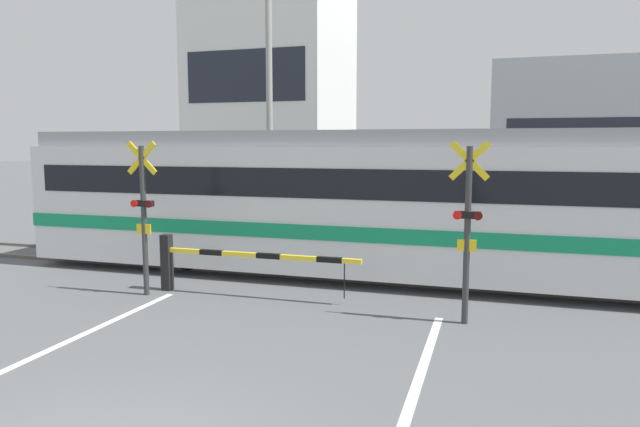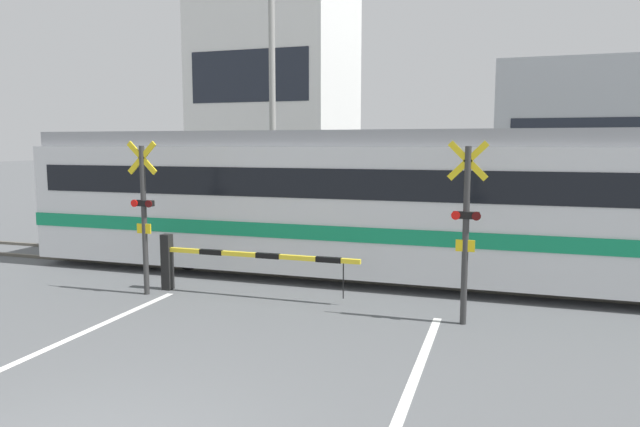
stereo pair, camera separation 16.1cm
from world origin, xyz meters
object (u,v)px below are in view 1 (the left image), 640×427
(commuter_train, at_px, (456,202))
(crossing_signal_right, at_px, (468,224))
(crossing_signal_left, at_px, (144,211))
(crossing_barrier_near, at_px, (215,259))
(crossing_barrier_far, at_px, (428,228))
(pedestrian, at_px, (386,204))

(commuter_train, bearing_deg, crossing_signal_right, -82.56)
(crossing_signal_left, xyz_separation_m, crossing_signal_right, (6.40, 0.00, 0.00))
(commuter_train, bearing_deg, crossing_barrier_near, -151.33)
(crossing_barrier_far, bearing_deg, crossing_barrier_near, -123.21)
(commuter_train, xyz_separation_m, pedestrian, (-2.81, 6.68, -0.82))
(crossing_signal_left, bearing_deg, crossing_barrier_far, 50.60)
(crossing_signal_left, distance_m, pedestrian, 10.24)
(crossing_signal_left, bearing_deg, pedestrian, 71.80)
(crossing_barrier_near, height_order, crossing_signal_left, crossing_signal_left)
(crossing_barrier_near, bearing_deg, crossing_signal_left, -160.44)
(commuter_train, relative_size, crossing_signal_left, 6.53)
(commuter_train, bearing_deg, crossing_barrier_far, 106.74)
(crossing_signal_left, bearing_deg, commuter_train, 26.76)
(crossing_signal_left, height_order, pedestrian, crossing_signal_left)
(crossing_barrier_near, xyz_separation_m, crossing_signal_right, (5.06, -0.48, 1.00))
(crossing_barrier_near, height_order, pedestrian, pedestrian)
(crossing_barrier_near, relative_size, crossing_signal_right, 1.37)
(crossing_barrier_far, height_order, pedestrian, pedestrian)
(crossing_barrier_far, distance_m, crossing_signal_left, 8.03)
(commuter_train, distance_m, crossing_signal_left, 6.72)
(commuter_train, height_order, pedestrian, commuter_train)
(commuter_train, xyz_separation_m, crossing_signal_left, (-6.00, -3.03, -0.07))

